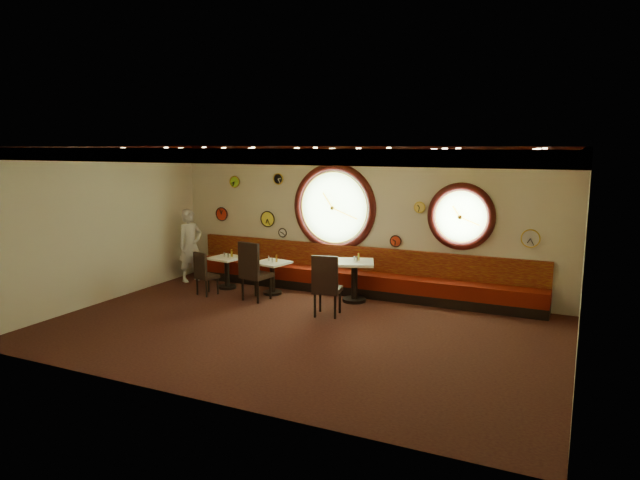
{
  "coord_description": "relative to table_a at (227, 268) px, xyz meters",
  "views": [
    {
      "loc": [
        4.48,
        -8.57,
        3.25
      ],
      "look_at": [
        0.08,
        0.8,
        1.5
      ],
      "focal_mm": 32.0,
      "sensor_mm": 36.0,
      "label": 1
    }
  ],
  "objects": [
    {
      "name": "waiter",
      "position": [
        -1.18,
        0.23,
        0.41
      ],
      "size": [
        0.59,
        0.73,
        1.72
      ],
      "primitive_type": "imported",
      "rotation": [
        0.0,
        0.0,
        1.25
      ],
      "color": "silver",
      "rests_on": "floor"
    },
    {
      "name": "porthole_left_frame",
      "position": [
        2.22,
        1.01,
        1.39
      ],
      "size": [
        1.98,
        0.18,
        1.98
      ],
      "primitive_type": "torus",
      "rotation": [
        1.57,
        0.0,
        0.0
      ],
      "color": "#340B09",
      "rests_on": "wall_back"
    },
    {
      "name": "wall_left",
      "position": [
        -1.68,
        -1.97,
        1.14
      ],
      "size": [
        0.02,
        6.0,
        3.2
      ],
      "primitive_type": "cube",
      "color": "beige",
      "rests_on": "floor"
    },
    {
      "name": "molding_back",
      "position": [
        2.82,
        0.98,
        2.65
      ],
      "size": [
        9.0,
        0.1,
        0.18
      ],
      "primitive_type": "cube",
      "color": "#340B09",
      "rests_on": "wall_back"
    },
    {
      "name": "condiment_c_pepper",
      "position": [
        3.1,
        0.17,
        0.45
      ],
      "size": [
        0.04,
        0.04,
        0.11
      ],
      "primitive_type": "cylinder",
      "color": "#BABABF",
      "rests_on": "table_c"
    },
    {
      "name": "wall_clock_4",
      "position": [
        3.67,
        0.99,
        0.74
      ],
      "size": [
        0.24,
        0.03,
        0.24
      ],
      "primitive_type": "cylinder",
      "rotation": [
        1.57,
        0.0,
        0.0
      ],
      "color": "red",
      "rests_on": "wall_back"
    },
    {
      "name": "condiment_b_salt",
      "position": [
        1.07,
        0.06,
        0.32
      ],
      "size": [
        0.04,
        0.04,
        0.11
      ],
      "primitive_type": "cylinder",
      "color": "#BBBABF",
      "rests_on": "table_b"
    },
    {
      "name": "wall_clock_0",
      "position": [
        0.52,
        0.99,
        1.04
      ],
      "size": [
        0.36,
        0.03,
        0.36
      ],
      "primitive_type": "cylinder",
      "rotation": [
        1.57,
        0.0,
        0.0
      ],
      "color": "yellow",
      "rests_on": "wall_back"
    },
    {
      "name": "molding_front",
      "position": [
        2.82,
        -4.92,
        2.65
      ],
      "size": [
        9.0,
        0.1,
        0.18
      ],
      "primitive_type": "cube",
      "color": "#340B09",
      "rests_on": "wall_back"
    },
    {
      "name": "molding_right",
      "position": [
        7.27,
        -1.97,
        2.65
      ],
      "size": [
        0.1,
        6.0,
        0.18
      ],
      "primitive_type": "cube",
      "color": "#340B09",
      "rests_on": "wall_back"
    },
    {
      "name": "banquette_seat",
      "position": [
        2.82,
        0.75,
        -0.11
      ],
      "size": [
        8.0,
        0.55,
        0.3
      ],
      "primitive_type": "cube",
      "color": "#5D1008",
      "rests_on": "banquette_base"
    },
    {
      "name": "banquette_base",
      "position": [
        2.82,
        0.75,
        -0.36
      ],
      "size": [
        8.0,
        0.55,
        0.2
      ],
      "primitive_type": "cube",
      "color": "black",
      "rests_on": "floor"
    },
    {
      "name": "condiment_c_salt",
      "position": [
        3.01,
        0.26,
        0.45
      ],
      "size": [
        0.03,
        0.03,
        0.09
      ],
      "primitive_type": "cylinder",
      "color": "silver",
      "rests_on": "table_c"
    },
    {
      "name": "table_a",
      "position": [
        0.0,
        0.0,
        0.0
      ],
      "size": [
        0.75,
        0.75,
        0.72
      ],
      "color": "black",
      "rests_on": "floor"
    },
    {
      "name": "banquette_back",
      "position": [
        2.82,
        0.97,
        0.29
      ],
      "size": [
        8.0,
        0.1,
        0.55
      ],
      "primitive_type": "cube",
      "color": "#5E070B",
      "rests_on": "wall_back"
    },
    {
      "name": "wall_clock_3",
      "position": [
        0.92,
        0.99,
        0.74
      ],
      "size": [
        0.2,
        0.03,
        0.2
      ],
      "primitive_type": "cylinder",
      "rotation": [
        1.57,
        0.0,
        0.0
      ],
      "color": "white",
      "rests_on": "wall_back"
    },
    {
      "name": "wall_clock_6",
      "position": [
        4.17,
        0.99,
        1.49
      ],
      "size": [
        0.22,
        0.03,
        0.22
      ],
      "primitive_type": "cylinder",
      "rotation": [
        1.57,
        0.0,
        0.0
      ],
      "color": "#ECC84E",
      "rests_on": "wall_back"
    },
    {
      "name": "chair_a",
      "position": [
        -0.09,
        -0.74,
        0.09
      ],
      "size": [
        0.49,
        0.49,
        0.59
      ],
      "rotation": [
        0.0,
        0.0,
        -0.26
      ],
      "color": "black",
      "rests_on": "floor"
    },
    {
      "name": "condiment_a_bottle",
      "position": [
        0.09,
        0.08,
        0.35
      ],
      "size": [
        0.05,
        0.05,
        0.17
      ],
      "primitive_type": "cylinder",
      "color": "gold",
      "rests_on": "table_a"
    },
    {
      "name": "porthole_right_ring",
      "position": [
        5.02,
        0.98,
        1.34
      ],
      "size": [
        1.09,
        0.03,
        1.09
      ],
      "primitive_type": "torus",
      "rotation": [
        1.57,
        0.0,
        0.0
      ],
      "color": "gold",
      "rests_on": "wall_back"
    },
    {
      "name": "condiment_a_pepper",
      "position": [
        0.07,
        -0.04,
        0.32
      ],
      "size": [
        0.04,
        0.04,
        0.1
      ],
      "primitive_type": "cylinder",
      "color": "#B9B9BE",
      "rests_on": "table_a"
    },
    {
      "name": "table_c",
      "position": [
        3.04,
        0.19,
        0.08
      ],
      "size": [
        1.0,
        1.0,
        0.86
      ],
      "color": "black",
      "rests_on": "floor"
    },
    {
      "name": "wall_clock_2",
      "position": [
        6.37,
        0.99,
        0.99
      ],
      "size": [
        0.34,
        0.03,
        0.34
      ],
      "primitive_type": "cylinder",
      "rotation": [
        1.57,
        0.0,
        0.0
      ],
      "color": "silver",
      "rests_on": "wall_back"
    },
    {
      "name": "molding_left",
      "position": [
        -1.63,
        -1.97,
        2.65
      ],
      "size": [
        0.1,
        6.0,
        0.18
      ],
      "primitive_type": "cube",
      "color": "#340B09",
      "rests_on": "wall_back"
    },
    {
      "name": "condiment_b_pepper",
      "position": [
        1.23,
        -0.07,
        0.31
      ],
      "size": [
        0.03,
        0.03,
        0.09
      ],
      "primitive_type": "cylinder",
      "color": "#B8B8BD",
      "rests_on": "table_b"
    },
    {
      "name": "porthole_right_frame",
      "position": [
        5.02,
        1.01,
        1.34
      ],
      "size": [
        1.38,
        0.18,
        1.38
      ],
      "primitive_type": "torus",
      "rotation": [
        1.57,
        0.0,
        0.0
      ],
      "color": "#340B09",
      "rests_on": "wall_back"
    },
    {
      "name": "wall_clock_1",
      "position": [
        -0.78,
        0.99,
        1.09
      ],
      "size": [
        0.32,
        0.03,
        0.32
      ],
      "primitive_type": "cylinder",
      "rotation": [
        1.57,
        0.0,
        0.0
      ],
      "color": "red",
      "rests_on": "wall_back"
    },
    {
      "name": "floor",
      "position": [
        2.82,
        -1.97,
        -0.46
      ],
      "size": [
        9.0,
        6.0,
        0.0
      ],
      "primitive_type": "cube",
      "color": "black",
      "rests_on": "ground"
    },
    {
      "name": "condiment_b_bottle",
      "position": [
        1.29,
        0.02,
        0.34
      ],
      "size": [
        0.05,
        0.05,
        0.15
      ],
      "primitive_type": "cylinder",
      "color": "gold",
      "rests_on": "table_b"
    },
    {
      "name": "wall_front",
      "position": [
        2.82,
        -4.97,
        1.14
      ],
      "size": [
        9.0,
        0.02,
        3.2
      ],
      "primitive_type": "cube",
      "color": "beige",
      "rests_on": "floor"
    },
    {
      "name": "chair_b",
      "position": [
        1.11,
        -0.67,
        0.26
      ],
      "size": [
        0.6,
        0.6,
        0.78
      ],
      "rotation": [
        0.0,
        0.0,
        -0.16
      ],
      "color": "black",
      "rests_on": "floor"
    },
    {
      "name": "porthole_left_glass",
      "position": [
        2.22,
        1.02,
        1.39
      ],
      "size": [
        1.66,
        0.02,
        1.66
      ],
      "primitive_type": "cylinder",
      "rotation": [
        1.57,
        0.0,
        0.0
      ],
      "color": "#A0D37F",
      "rests_on": "wall_back"
    },
    {
      "name": "condiment_c_bottle",
      "position": [
        3.09,
        0.3,
        0.48
      ],
      "size": [
        0.05,
        0.05,
        0.15
      ],
      "primitive_type": "cylinder",
      "color": "yellow",
      "rests_on": "table_c"
    },
    {
      "name": "wall_back",
      "position": [
        2.82,
        1.03,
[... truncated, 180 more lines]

